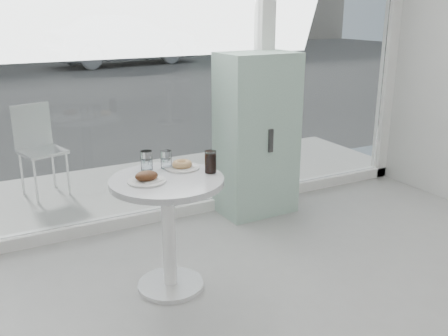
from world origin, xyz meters
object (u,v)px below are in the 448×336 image
mint_cabinet (256,135)px  water_tumbler_b (166,160)px  water_tumbler_a (147,162)px  plate_fritter (147,178)px  patio_chair (38,144)px  main_table (168,211)px  car_silver (123,40)px  plate_donut (182,166)px  cola_glass (211,162)px

mint_cabinet → water_tumbler_b: 1.32m
water_tumbler_a → plate_fritter: bearing=-109.1°
patio_chair → water_tumbler_a: bearing=-92.8°
main_table → patio_chair: patio_chair is taller
main_table → water_tumbler_a: (-0.05, 0.23, 0.28)m
water_tumbler_a → water_tumbler_b: size_ratio=1.06×
car_silver → plate_donut: size_ratio=21.10×
plate_fritter → cola_glass: cola_glass is taller
mint_cabinet → plate_donut: mint_cabinet is taller
main_table → water_tumbler_b: water_tumbler_b is taller
main_table → mint_cabinet: mint_cabinet is taller
main_table → plate_donut: (0.17, 0.14, 0.24)m
mint_cabinet → plate_donut: bearing=-145.9°
water_tumbler_a → mint_cabinet: bearing=27.6°
mint_cabinet → cola_glass: 1.29m
patio_chair → plate_donut: size_ratio=3.83×
water_tumbler_a → cola_glass: size_ratio=0.88×
patio_chair → water_tumbler_a: size_ratio=6.81×
main_table → cola_glass: size_ratio=5.33×
mint_cabinet → plate_donut: size_ratio=6.32×
water_tumbler_b → cola_glass: 0.31m
car_silver → mint_cabinet: bearing=158.7°
main_table → mint_cabinet: bearing=36.2°
plate_donut → water_tumbler_a: bearing=157.7°
plate_fritter → plate_donut: 0.33m
mint_cabinet → plate_donut: (-1.04, -0.74, 0.07)m
plate_donut → water_tumbler_b: water_tumbler_b is taller
plate_fritter → water_tumbler_a: water_tumbler_a is taller
water_tumbler_a → cola_glass: bearing=-36.0°
cola_glass → plate_fritter: bearing=177.5°
main_table → patio_chair: bearing=102.4°
water_tumbler_a → cola_glass: (0.34, -0.25, 0.01)m
mint_cabinet → plate_fritter: size_ratio=6.05×
patio_chair → car_silver: size_ratio=0.18×
main_table → plate_fritter: (-0.13, -0.01, 0.25)m
car_silver → water_tumbler_a: (-3.95, -13.41, 0.04)m
plate_fritter → plate_donut: size_ratio=1.04×
mint_cabinet → patio_chair: (-1.67, 1.27, -0.17)m
main_table → water_tumbler_a: 0.36m
car_silver → main_table: bearing=154.7°
main_table → plate_fritter: plate_fritter is taller
water_tumbler_b → car_silver: bearing=74.1°
patio_chair → plate_donut: 2.12m
plate_donut → water_tumbler_b: 0.11m
plate_donut → water_tumbler_a: (-0.21, 0.09, 0.04)m
water_tumbler_a → water_tumbler_b: bearing=-12.7°
plate_donut → cola_glass: size_ratio=1.57×
mint_cabinet → plate_fritter: (-1.33, -0.89, 0.08)m
patio_chair → car_silver: car_silver is taller
patio_chair → water_tumbler_b: (0.55, -1.95, 0.28)m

